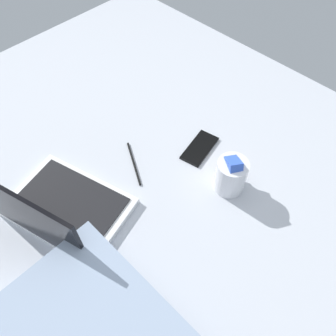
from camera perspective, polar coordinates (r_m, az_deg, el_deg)
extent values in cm
cube|color=#B7BCC6|center=(113.52, -0.86, -2.68)|extent=(180.00, 140.00, 18.00)
cube|color=silver|center=(101.48, -16.24, -6.14)|extent=(37.86, 30.81, 2.00)
cube|color=black|center=(100.92, -15.87, -5.17)|extent=(32.43, 23.98, 0.40)
cube|color=black|center=(89.33, -22.30, -7.57)|extent=(32.12, 9.58, 21.00)
cylinder|color=silver|center=(99.35, 10.42, -1.25)|extent=(9.00, 9.00, 11.00)
cube|color=yellow|center=(101.35, 10.09, -1.11)|extent=(5.36, 7.66, 6.96)
cube|color=red|center=(99.09, 10.47, 0.43)|extent=(7.68, 7.54, 6.23)
cube|color=blue|center=(94.97, 10.85, 0.58)|extent=(6.97, 6.34, 4.81)
cube|color=black|center=(111.01, 5.30, 3.33)|extent=(9.52, 15.10, 0.80)
cube|color=black|center=(107.39, -5.73, 0.81)|extent=(15.17, 8.75, 0.60)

